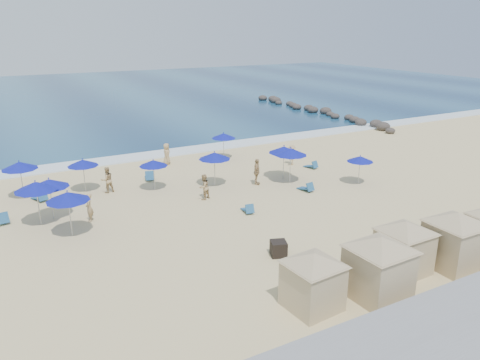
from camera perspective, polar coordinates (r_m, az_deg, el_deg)
name	(u,v)px	position (r m, az deg, el deg)	size (l,w,h in m)	color
ground	(253,214)	(27.51, 1.63, -4.18)	(160.00, 160.00, 0.00)	#D9C289
ocean	(76,97)	(78.67, -19.41, 9.57)	(160.00, 80.00, 0.06)	navy
surf_line	(162,154)	(40.92, -9.45, 3.18)	(160.00, 2.50, 0.08)	white
seawall	(453,328)	(18.30, 24.52, -16.13)	(160.00, 6.10, 1.22)	gray
rock_jetty	(317,111)	(60.48, 9.40, 8.34)	(2.56, 26.66, 0.96)	#2D2726
trash_bin	(279,249)	(22.68, 4.72, -8.33)	(0.73, 0.73, 0.73)	black
cabana_0	(313,274)	(18.46, 8.91, -11.21)	(4.10, 4.10, 2.58)	tan
cabana_1	(379,259)	(19.64, 16.62, -9.27)	(4.64, 4.64, 2.92)	tan
cabana_2	(405,240)	(21.97, 19.44, -6.94)	(4.25, 4.25, 2.67)	tan
cabana_3	(456,233)	(23.23, 24.80, -5.86)	(4.65, 4.65, 2.91)	tan
umbrella_0	(49,183)	(28.20, -22.25, -0.36)	(2.18, 2.18, 2.48)	#A5A8AD
umbrella_1	(36,186)	(27.60, -23.65, -0.69)	(2.29, 2.29, 2.61)	#A5A8AD
umbrella_2	(19,165)	(32.45, -25.30, 1.61)	(2.21, 2.21, 2.51)	#A5A8AD
umbrella_3	(68,196)	(25.52, -20.27, -1.90)	(2.23, 2.23, 2.54)	#A5A8AD
umbrella_4	(83,163)	(32.33, -18.63, 2.00)	(2.01, 2.01, 2.29)	#A5A8AD
umbrella_5	(153,163)	(31.50, -10.52, 2.05)	(1.90, 1.90, 2.16)	#A5A8AD
umbrella_6	(214,156)	(31.73, -3.13, 2.96)	(2.18, 2.18, 2.48)	#A5A8AD
umbrella_7	(291,152)	(32.54, 6.19, 3.46)	(2.28, 2.28, 2.60)	#A5A8AD
umbrella_8	(224,136)	(38.50, -2.02, 5.41)	(1.98, 1.98, 2.26)	#A5A8AD
umbrella_9	(284,150)	(33.41, 5.37, 3.71)	(2.19, 2.19, 2.49)	#A5A8AD
umbrella_10	(360,159)	(33.28, 14.44, 2.51)	(1.83, 1.83, 2.08)	#A5A8AD
beach_chair_0	(2,219)	(29.39, -27.02, -4.24)	(0.79, 1.41, 0.73)	#245987
beach_chair_1	(40,197)	(32.08, -23.17, -1.91)	(0.98, 1.44, 0.72)	#245987
beach_chair_2	(149,176)	(34.10, -10.98, 0.44)	(0.94, 1.49, 0.76)	#245987
beach_chair_3	(248,209)	(27.64, 0.99, -3.58)	(0.70, 1.22, 0.63)	#245987
beach_chair_4	(307,188)	(31.53, 8.15, -0.94)	(0.68, 1.28, 0.68)	#245987
beach_chair_5	(312,165)	(36.68, 8.76, 1.76)	(0.74, 1.25, 0.65)	#245987
beachgoer_0	(89,207)	(27.61, -17.91, -3.19)	(0.60, 0.39, 1.63)	tan
beachgoer_1	(107,180)	(32.00, -15.89, 0.02)	(0.85, 0.66, 1.74)	tan
beachgoer_2	(257,172)	(32.34, 2.06, 1.01)	(1.08, 0.45, 1.84)	tan
beachgoer_3	(292,155)	(37.29, 6.33, 3.05)	(1.03, 0.59, 1.60)	tan
beachgoer_4	(167,154)	(37.56, -8.93, 3.16)	(0.84, 0.55, 1.72)	tan
beachgoer_5	(204,187)	(29.64, -4.43, -0.84)	(0.81, 0.63, 1.66)	tan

